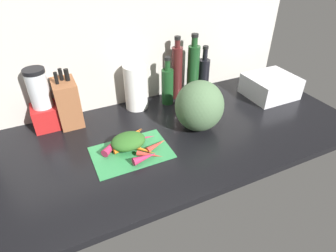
{
  "coord_description": "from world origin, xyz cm",
  "views": [
    {
      "loc": [
        -51.47,
        -96.59,
        77.72
      ],
      "look_at": [
        -9.47,
        -7.82,
        10.32
      ],
      "focal_mm": 30.12,
      "sensor_mm": 36.0,
      "label": 1
    }
  ],
  "objects_px": {
    "winter_squash": "(199,106)",
    "paper_towel_roll": "(136,87)",
    "dish_rack": "(270,86)",
    "carrot_2": "(145,158)",
    "carrot_4": "(126,147)",
    "bottle_3": "(204,75)",
    "cutting_board": "(131,152)",
    "carrot_3": "(156,145)",
    "carrot_1": "(139,139)",
    "knife_block": "(67,102)",
    "carrot_7": "(132,137)",
    "blender_appliance": "(43,103)",
    "carrot_8": "(128,137)",
    "bottle_1": "(177,72)",
    "bottle_2": "(193,71)",
    "carrot_9": "(142,149)",
    "carrot_5": "(150,155)",
    "bottle_0": "(167,85)",
    "carrot_6": "(116,142)",
    "carrot_0": "(136,147)"
  },
  "relations": [
    {
      "from": "winter_squash",
      "to": "paper_towel_roll",
      "type": "height_order",
      "value": "winter_squash"
    },
    {
      "from": "dish_rack",
      "to": "carrot_2",
      "type": "bearing_deg",
      "value": -164.8
    },
    {
      "from": "carrot_4",
      "to": "bottle_3",
      "type": "height_order",
      "value": "bottle_3"
    },
    {
      "from": "cutting_board",
      "to": "carrot_3",
      "type": "height_order",
      "value": "carrot_3"
    },
    {
      "from": "carrot_1",
      "to": "carrot_2",
      "type": "height_order",
      "value": "carrot_2"
    },
    {
      "from": "cutting_board",
      "to": "knife_block",
      "type": "height_order",
      "value": "knife_block"
    },
    {
      "from": "carrot_7",
      "to": "blender_appliance",
      "type": "xyz_separation_m",
      "value": [
        -0.33,
        0.28,
        0.11
      ]
    },
    {
      "from": "carrot_1",
      "to": "winter_squash",
      "type": "height_order",
      "value": "winter_squash"
    },
    {
      "from": "carrot_8",
      "to": "dish_rack",
      "type": "xyz_separation_m",
      "value": [
        0.88,
        0.07,
        0.04
      ]
    },
    {
      "from": "cutting_board",
      "to": "paper_towel_roll",
      "type": "relative_size",
      "value": 1.39
    },
    {
      "from": "dish_rack",
      "to": "bottle_1",
      "type": "bearing_deg",
      "value": 156.76
    },
    {
      "from": "paper_towel_roll",
      "to": "bottle_2",
      "type": "distance_m",
      "value": 0.33
    },
    {
      "from": "carrot_9",
      "to": "knife_block",
      "type": "distance_m",
      "value": 0.45
    },
    {
      "from": "carrot_9",
      "to": "bottle_1",
      "type": "bearing_deg",
      "value": 46.83
    },
    {
      "from": "bottle_2",
      "to": "carrot_4",
      "type": "bearing_deg",
      "value": -148.03
    },
    {
      "from": "carrot_5",
      "to": "carrot_7",
      "type": "relative_size",
      "value": 0.74
    },
    {
      "from": "carrot_7",
      "to": "bottle_0",
      "type": "distance_m",
      "value": 0.39
    },
    {
      "from": "carrot_9",
      "to": "bottle_0",
      "type": "height_order",
      "value": "bottle_0"
    },
    {
      "from": "carrot_1",
      "to": "bottle_1",
      "type": "height_order",
      "value": "bottle_1"
    },
    {
      "from": "bottle_2",
      "to": "carrot_6",
      "type": "bearing_deg",
      "value": -153.3
    },
    {
      "from": "cutting_board",
      "to": "bottle_0",
      "type": "height_order",
      "value": "bottle_0"
    },
    {
      "from": "carrot_2",
      "to": "blender_appliance",
      "type": "distance_m",
      "value": 0.56
    },
    {
      "from": "cutting_board",
      "to": "paper_towel_roll",
      "type": "xyz_separation_m",
      "value": [
        0.16,
        0.35,
        0.11
      ]
    },
    {
      "from": "cutting_board",
      "to": "paper_towel_roll",
      "type": "bearing_deg",
      "value": 66.23
    },
    {
      "from": "cutting_board",
      "to": "carrot_6",
      "type": "relative_size",
      "value": 1.9
    },
    {
      "from": "winter_squash",
      "to": "carrot_2",
      "type": "bearing_deg",
      "value": -158.89
    },
    {
      "from": "carrot_5",
      "to": "carrot_9",
      "type": "height_order",
      "value": "carrot_5"
    },
    {
      "from": "bottle_0",
      "to": "carrot_0",
      "type": "bearing_deg",
      "value": -133.05
    },
    {
      "from": "cutting_board",
      "to": "carrot_5",
      "type": "height_order",
      "value": "carrot_5"
    },
    {
      "from": "carrot_1",
      "to": "bottle_2",
      "type": "relative_size",
      "value": 0.42
    },
    {
      "from": "carrot_9",
      "to": "paper_towel_roll",
      "type": "distance_m",
      "value": 0.4
    },
    {
      "from": "carrot_9",
      "to": "blender_appliance",
      "type": "xyz_separation_m",
      "value": [
        -0.34,
        0.38,
        0.11
      ]
    },
    {
      "from": "carrot_8",
      "to": "knife_block",
      "type": "xyz_separation_m",
      "value": [
        -0.2,
        0.28,
        0.09
      ]
    },
    {
      "from": "carrot_6",
      "to": "blender_appliance",
      "type": "xyz_separation_m",
      "value": [
        -0.25,
        0.29,
        0.1
      ]
    },
    {
      "from": "carrot_7",
      "to": "winter_squash",
      "type": "bearing_deg",
      "value": -7.19
    },
    {
      "from": "winter_squash",
      "to": "bottle_0",
      "type": "height_order",
      "value": "bottle_0"
    },
    {
      "from": "carrot_8",
      "to": "winter_squash",
      "type": "height_order",
      "value": "winter_squash"
    },
    {
      "from": "carrot_0",
      "to": "bottle_2",
      "type": "relative_size",
      "value": 0.38
    },
    {
      "from": "carrot_7",
      "to": "bottle_2",
      "type": "height_order",
      "value": "bottle_2"
    },
    {
      "from": "cutting_board",
      "to": "dish_rack",
      "type": "height_order",
      "value": "dish_rack"
    },
    {
      "from": "carrot_9",
      "to": "bottle_3",
      "type": "xyz_separation_m",
      "value": [
        0.52,
        0.37,
        0.09
      ]
    },
    {
      "from": "carrot_5",
      "to": "paper_towel_roll",
      "type": "relative_size",
      "value": 0.46
    },
    {
      "from": "bottle_3",
      "to": "dish_rack",
      "type": "bearing_deg",
      "value": -30.8
    },
    {
      "from": "carrot_3",
      "to": "carrot_8",
      "type": "bearing_deg",
      "value": 131.77
    },
    {
      "from": "carrot_6",
      "to": "carrot_7",
      "type": "relative_size",
      "value": 1.18
    },
    {
      "from": "carrot_4",
      "to": "bottle_1",
      "type": "xyz_separation_m",
      "value": [
        0.42,
        0.34,
        0.13
      ]
    },
    {
      "from": "carrot_0",
      "to": "bottle_1",
      "type": "relative_size",
      "value": 0.39
    },
    {
      "from": "carrot_3",
      "to": "carrot_7",
      "type": "bearing_deg",
      "value": 125.07
    },
    {
      "from": "carrot_1",
      "to": "bottle_1",
      "type": "bearing_deg",
      "value": 42.2
    },
    {
      "from": "carrot_0",
      "to": "winter_squash",
      "type": "height_order",
      "value": "winter_squash"
    }
  ]
}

